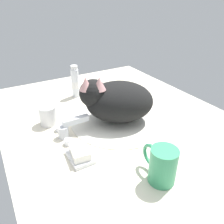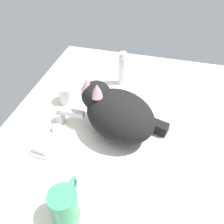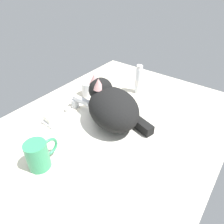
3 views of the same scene
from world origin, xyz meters
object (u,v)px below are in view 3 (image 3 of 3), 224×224
soap_bar (54,116)px  toothpaste_bottle (139,80)px  rinse_cup (88,89)px  cat (112,106)px  faucet (77,103)px  coffee_mug (39,155)px

soap_bar → toothpaste_bottle: size_ratio=0.50×
rinse_cup → cat: bearing=-114.9°
cat → rinse_cup: size_ratio=4.48×
rinse_cup → soap_bar: 23.96cm
cat → soap_bar: (-13.45, 20.11, -6.17)cm
faucet → cat: (0.62, -19.18, 5.82)cm
cat → toothpaste_bottle: size_ratio=2.18×
coffee_mug → rinse_cup: size_ratio=1.62×
soap_bar → faucet: bearing=-4.1°
cat → coffee_mug: bearing=170.7°
coffee_mug → rinse_cup: coffee_mug is taller
cat → rinse_cup: 25.15cm
faucet → toothpaste_bottle: 32.51cm
faucet → coffee_mug: coffee_mug is taller
rinse_cup → soap_bar: (-23.83, -2.24, -1.15)cm
toothpaste_bottle → soap_bar: bearing=159.3°
rinse_cup → toothpaste_bottle: (17.70, -17.90, 3.27)cm
soap_bar → toothpaste_bottle: 44.60cm
faucet → soap_bar: size_ratio=1.64×
soap_bar → cat: bearing=-56.2°
faucet → cat: size_ratio=0.37×
rinse_cup → toothpaste_bottle: size_ratio=0.49×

